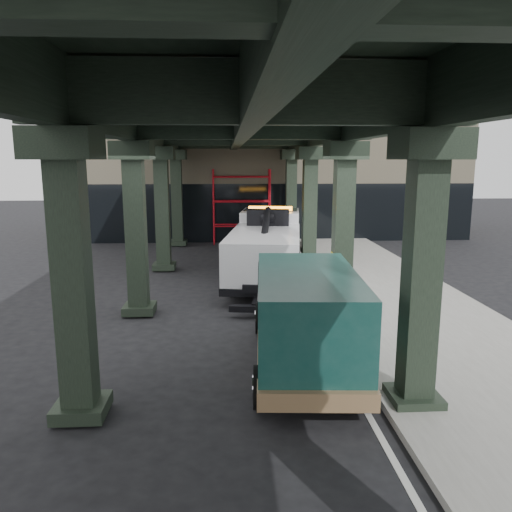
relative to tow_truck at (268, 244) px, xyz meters
name	(u,v)px	position (x,y,z in m)	size (l,w,h in m)	color
ground	(259,335)	(-0.73, -6.23, -1.34)	(90.00, 90.00, 0.00)	black
sidewalk	(402,307)	(3.77, -4.23, -1.27)	(5.00, 40.00, 0.15)	gray
lane_stripe	(311,311)	(0.97, -4.23, -1.34)	(0.12, 38.00, 0.01)	silver
viaduct	(240,124)	(-1.13, -4.23, 4.12)	(7.40, 32.00, 6.40)	black
building	(270,167)	(1.27, 13.77, 2.66)	(22.00, 10.00, 8.00)	#C6B793
scaffolding	(242,205)	(-0.73, 8.41, 0.77)	(3.08, 0.88, 4.00)	red
tow_truck	(268,244)	(0.00, 0.00, 0.00)	(3.43, 8.61, 2.75)	black
towed_van	(305,316)	(0.14, -8.39, -0.14)	(2.52, 5.63, 2.23)	#103B36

